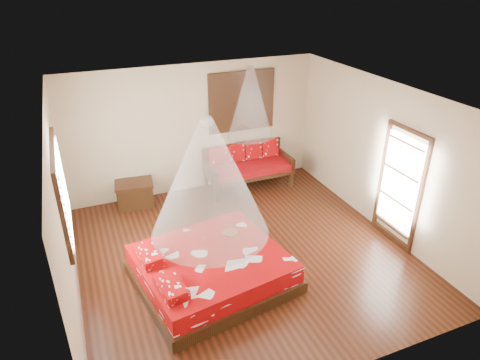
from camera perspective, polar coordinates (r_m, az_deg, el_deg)
name	(u,v)px	position (r m, az deg, el deg)	size (l,w,h in m)	color
room	(244,183)	(6.93, 0.52, -0.38)	(5.54, 5.54, 2.84)	black
bed	(211,269)	(6.93, -3.94, -11.75)	(2.55, 2.37, 0.65)	black
daybed	(247,165)	(9.67, 0.97, 2.07)	(1.92, 0.85, 0.97)	black
storage_chest	(135,194)	(9.24, -13.83, -1.77)	(0.84, 0.66, 0.53)	black
shutter_panel	(242,101)	(9.47, 0.24, 10.44)	(1.52, 0.06, 1.32)	black
window_left	(62,191)	(6.54, -22.65, -1.38)	(0.10, 1.74, 1.34)	black
glazed_door	(399,187)	(8.01, 20.49, -0.90)	(0.08, 1.02, 2.16)	black
wine_tray	(230,231)	(7.25, -1.30, -6.75)	(0.26, 0.26, 0.21)	brown
mosquito_net_main	(208,178)	(6.08, -4.22, 0.20)	(1.76, 1.76, 1.80)	white
mosquito_net_daybed	(250,103)	(9.03, 1.39, 10.28)	(0.96, 0.96, 1.50)	white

